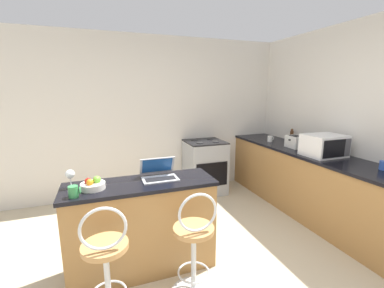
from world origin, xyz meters
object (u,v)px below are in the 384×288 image
toaster (295,142)px  mug_blue (384,165)px  stove_range (205,167)px  mug_green (74,192)px  bar_stool_near (107,268)px  pepper_mill (292,136)px  microwave (324,145)px  laptop (159,173)px  fruit_bowl (93,185)px  wine_glass_short (70,175)px  bar_stool_far (194,249)px  mug_white (270,139)px

toaster → mug_blue: 1.21m
stove_range → mug_green: bearing=-136.7°
bar_stool_near → toaster: (2.74, 1.22, 0.54)m
pepper_mill → microwave: bearing=-106.0°
laptop → fruit_bowl: (-0.60, -0.09, -0.01)m
toaster → fruit_bowl: (-2.80, -0.73, -0.05)m
toaster → mug_green: 3.07m
wine_glass_short → mug_blue: (3.12, -0.56, -0.07)m
bar_stool_far → fruit_bowl: size_ratio=4.70×
mug_white → wine_glass_short: bearing=-158.5°
stove_range → mug_blue: 2.48m
microwave → mug_blue: (0.13, -0.68, -0.09)m
bar_stool_near → bar_stool_far: (0.69, 0.00, 0.00)m
bar_stool_near → mug_green: 0.64m
stove_range → mug_blue: size_ratio=8.81×
toaster → pepper_mill: bearing=55.0°
bar_stool_near → laptop: (0.54, 0.58, 0.50)m
microwave → stove_range: size_ratio=0.54×
bar_stool_near → mug_white: 3.22m
bar_stool_far → microwave: size_ratio=1.99×
bar_stool_far → pepper_mill: 2.86m
toaster → mug_white: size_ratio=2.45×
fruit_bowl → pepper_mill: pepper_mill is taller
pepper_mill → mug_green: pepper_mill is taller
toaster → fruit_bowl: 2.90m
bar_stool_near → microwave: size_ratio=1.99×
mug_blue → mug_white: bearing=96.5°
fruit_bowl → mug_white: 3.01m
pepper_mill → laptop: bearing=-157.6°
wine_glass_short → microwave: bearing=2.3°
wine_glass_short → laptop: bearing=0.4°
pepper_mill → mug_white: 0.36m
microwave → mug_green: bearing=-173.4°
bar_stool_near → toaster: 3.04m
toaster → wine_glass_short: (-2.98, -0.64, 0.03)m
laptop → wine_glass_short: size_ratio=2.03×
wine_glass_short → mug_white: bearing=21.5°
stove_range → mug_white: bearing=-21.6°
pepper_mill → bar_stool_near: bearing=-152.0°
bar_stool_far → wine_glass_short: (-0.94, 0.57, 0.57)m
bar_stool_near → fruit_bowl: fruit_bowl is taller
mug_white → mug_blue: (0.20, -1.71, 0.00)m
bar_stool_near → wine_glass_short: 0.85m
mug_blue → mug_green: (-3.08, 0.34, -0.00)m
microwave → mug_white: microwave is taller
laptop → fruit_bowl: size_ratio=1.64×
toaster → mug_blue: bearing=-83.7°
toaster → mug_green: size_ratio=2.56×
bar_stool_far → microwave: 2.25m
fruit_bowl → mug_green: (-0.14, -0.13, 0.01)m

